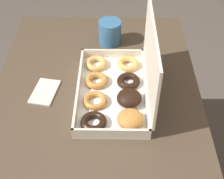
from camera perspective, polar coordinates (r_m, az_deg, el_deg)
The scene contains 4 objects.
dining_table at distance 1.16m, azimuth -2.80°, elevation -6.15°, with size 1.07×0.73×0.76m.
donut_box at distance 1.05m, azimuth 1.85°, elevation 0.77°, with size 0.40×0.25×0.27m.
coffee_mug at distance 1.29m, azimuth -0.39°, elevation 10.48°, with size 0.09×0.09×0.10m.
paper_napkin at distance 1.11m, azimuth -12.20°, elevation -0.39°, with size 0.14×0.10×0.01m.
Camera 1 is at (0.74, 0.06, 1.53)m, focal length 50.00 mm.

